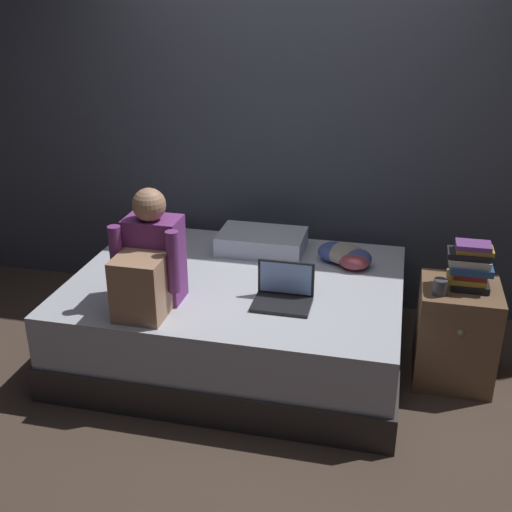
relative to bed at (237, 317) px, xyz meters
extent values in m
plane|color=#47382D|center=(0.20, -0.30, -0.26)|extent=(8.00, 8.00, 0.00)
cube|color=#424751|center=(0.20, 0.90, 1.09)|extent=(5.60, 0.10, 2.70)
cube|color=#332D2B|center=(0.00, 0.00, -0.15)|extent=(2.00, 1.50, 0.21)
cube|color=#B2B7C1|center=(0.00, 0.00, 0.11)|extent=(1.96, 1.46, 0.32)
cube|color=brown|center=(1.30, 0.04, 0.04)|extent=(0.44, 0.44, 0.59)
sphere|color=gray|center=(1.30, -0.18, 0.17)|extent=(0.04, 0.04, 0.04)
cube|color=#75337A|center=(-0.37, -0.34, 0.51)|extent=(0.30, 0.20, 0.48)
sphere|color=#A87C5E|center=(-0.37, -0.37, 0.83)|extent=(0.18, 0.18, 0.18)
cube|color=#A87C5E|center=(-0.37, -0.56, 0.44)|extent=(0.26, 0.24, 0.34)
cylinder|color=#75337A|center=(-0.53, -0.48, 0.57)|extent=(0.07, 0.07, 0.34)
cylinder|color=#75337A|center=(-0.21, -0.48, 0.57)|extent=(0.07, 0.07, 0.34)
cube|color=black|center=(0.33, -0.29, 0.28)|extent=(0.32, 0.22, 0.02)
cube|color=black|center=(0.33, -0.17, 0.39)|extent=(0.32, 0.01, 0.20)
cube|color=#8CB2EA|center=(0.33, -0.18, 0.39)|extent=(0.29, 0.00, 0.18)
cube|color=silver|center=(0.05, 0.45, 0.33)|extent=(0.56, 0.36, 0.13)
cube|color=black|center=(1.34, 0.04, 0.35)|extent=(0.20, 0.15, 0.04)
cube|color=gold|center=(1.31, 0.05, 0.39)|extent=(0.21, 0.15, 0.03)
cube|color=#9E2D28|center=(1.33, 0.05, 0.42)|extent=(0.17, 0.16, 0.03)
cube|color=#284C84|center=(1.33, 0.03, 0.46)|extent=(0.23, 0.15, 0.04)
cube|color=beige|center=(1.32, 0.05, 0.50)|extent=(0.22, 0.16, 0.04)
cube|color=black|center=(1.31, 0.05, 0.53)|extent=(0.23, 0.15, 0.03)
cube|color=gold|center=(1.34, 0.05, 0.56)|extent=(0.20, 0.13, 0.03)
cube|color=#703D84|center=(1.33, 0.04, 0.59)|extent=(0.19, 0.13, 0.03)
cylinder|color=#3D3D42|center=(1.17, -0.08, 0.38)|extent=(0.08, 0.08, 0.09)
ellipsoid|color=#3D4C8E|center=(0.55, 0.40, 0.33)|extent=(0.22, 0.19, 0.12)
ellipsoid|color=#8E3D47|center=(0.67, 0.30, 0.32)|extent=(0.19, 0.16, 0.11)
ellipsoid|color=#3D4C8E|center=(0.68, 0.33, 0.32)|extent=(0.21, 0.18, 0.12)
ellipsoid|color=gray|center=(0.61, 0.37, 0.33)|extent=(0.24, 0.20, 0.13)
camera|label=1|loc=(0.89, -3.33, 1.92)|focal=44.57mm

